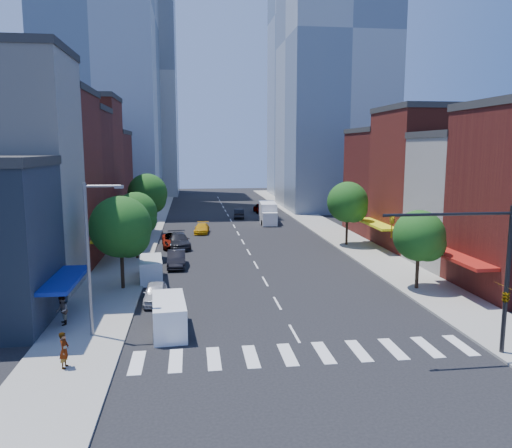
{
  "coord_description": "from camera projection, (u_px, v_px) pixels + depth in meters",
  "views": [
    {
      "loc": [
        -6.03,
        -28.2,
        11.1
      ],
      "look_at": [
        -0.85,
        11.35,
        5.0
      ],
      "focal_mm": 35.0,
      "sensor_mm": 36.0,
      "label": 1
    }
  ],
  "objects": [
    {
      "name": "cargo_van_near",
      "position": [
        169.0,
        316.0,
        30.17
      ],
      "size": [
        2.27,
        4.92,
        2.04
      ],
      "rotation": [
        0.0,
        0.0,
        0.08
      ],
      "color": "white",
      "rests_on": "ground"
    },
    {
      "name": "traffic_car_far",
      "position": [
        260.0,
        208.0,
        86.39
      ],
      "size": [
        2.15,
        4.88,
        1.63
      ],
      "primitive_type": "imported",
      "rotation": [
        0.0,
        0.0,
        3.19
      ],
      "color": "#999999",
      "rests_on": "ground"
    },
    {
      "name": "sidewalk_right",
      "position": [
        323.0,
        226.0,
        70.89
      ],
      "size": [
        5.0,
        120.0,
        0.15
      ],
      "primitive_type": "cube",
      "color": "gray",
      "rests_on": "ground"
    },
    {
      "name": "tree_left_near",
      "position": [
        123.0,
        229.0,
        38.61
      ],
      "size": [
        4.8,
        4.8,
        7.3
      ],
      "color": "black",
      "rests_on": "sidewalk_left"
    },
    {
      "name": "box_truck",
      "position": [
        268.0,
        213.0,
        74.2
      ],
      "size": [
        2.78,
        7.71,
        3.05
      ],
      "rotation": [
        0.0,
        0.0,
        -0.07
      ],
      "color": "white",
      "rests_on": "ground"
    },
    {
      "name": "bldg_right_2",
      "position": [
        437.0,
        181.0,
        55.17
      ],
      "size": [
        12.0,
        10.0,
        15.0
      ],
      "primitive_type": "cube",
      "color": "maroon",
      "rests_on": "ground"
    },
    {
      "name": "traffic_car_oncoming",
      "position": [
        239.0,
        213.0,
        79.55
      ],
      "size": [
        1.91,
        4.57,
        1.47
      ],
      "primitive_type": "imported",
      "rotation": [
        0.0,
        0.0,
        3.06
      ],
      "color": "black",
      "rests_on": "ground"
    },
    {
      "name": "pedestrian_near",
      "position": [
        64.0,
        350.0,
        24.97
      ],
      "size": [
        0.52,
        0.73,
        1.86
      ],
      "primitive_type": "imported",
      "rotation": [
        0.0,
        0.0,
        1.45
      ],
      "color": "#999999",
      "rests_on": "sidewalk_left"
    },
    {
      "name": "tower_ne",
      "position": [
        335.0,
        41.0,
        88.89
      ],
      "size": [
        18.0,
        20.0,
        60.0
      ],
      "primitive_type": "cube",
      "color": "#9EA5AD",
      "rests_on": "ground"
    },
    {
      "name": "tower_far_e",
      "position": [
        324.0,
        16.0,
        110.44
      ],
      "size": [
        22.0,
        22.0,
        80.0
      ],
      "primitive_type": "cube",
      "color": "#8C99A8",
      "rests_on": "ground"
    },
    {
      "name": "bldg_left_5",
      "position": [
        87.0,
        180.0,
        72.48
      ],
      "size": [
        12.0,
        10.0,
        13.0
      ],
      "primitive_type": "cube",
      "color": "#521714",
      "rests_on": "ground"
    },
    {
      "name": "parked_car_front",
      "position": [
        156.0,
        293.0,
        36.03
      ],
      "size": [
        1.77,
        4.23,
        1.43
      ],
      "primitive_type": "imported",
      "rotation": [
        0.0,
        0.0,
        0.02
      ],
      "color": "#B6B6BB",
      "rests_on": "ground"
    },
    {
      "name": "bldg_right_1",
      "position": [
        483.0,
        203.0,
        46.58
      ],
      "size": [
        12.0,
        8.0,
        12.0
      ],
      "primitive_type": "cube",
      "color": "beige",
      "rests_on": "ground"
    },
    {
      "name": "tower_far_w",
      "position": [
        137.0,
        75.0,
        116.67
      ],
      "size": [
        18.0,
        18.0,
        56.0
      ],
      "primitive_type": "cube",
      "color": "#9EA5AD",
      "rests_on": "ground"
    },
    {
      "name": "parked_car_third",
      "position": [
        174.0,
        240.0,
        56.25
      ],
      "size": [
        2.99,
        5.73,
        1.54
      ],
      "primitive_type": "imported",
      "rotation": [
        0.0,
        0.0,
        0.08
      ],
      "color": "#999999",
      "rests_on": "ground"
    },
    {
      "name": "bldg_right_3",
      "position": [
        399.0,
        183.0,
        65.13
      ],
      "size": [
        12.0,
        10.0,
        13.0
      ],
      "primitive_type": "cube",
      "color": "#521714",
      "rests_on": "ground"
    },
    {
      "name": "parked_car_second",
      "position": [
        176.0,
        259.0,
        46.87
      ],
      "size": [
        1.67,
        4.7,
        1.54
      ],
      "primitive_type": "imported",
      "rotation": [
        0.0,
        0.0,
        0.01
      ],
      "color": "black",
      "rests_on": "ground"
    },
    {
      "name": "tower_nw",
      "position": [
        99.0,
        15.0,
        90.59
      ],
      "size": [
        20.0,
        22.0,
        70.0
      ],
      "primitive_type": "cube",
      "color": "#8C99A8",
      "rests_on": "ground"
    },
    {
      "name": "tree_right_far",
      "position": [
        349.0,
        204.0,
        56.26
      ],
      "size": [
        4.6,
        4.6,
        7.2
      ],
      "color": "black",
      "rests_on": "sidewalk_right"
    },
    {
      "name": "taxi",
      "position": [
        202.0,
        228.0,
        65.45
      ],
      "size": [
        2.27,
        4.63,
        1.3
      ],
      "primitive_type": "imported",
      "rotation": [
        0.0,
        0.0,
        -0.1
      ],
      "color": "#DA9A0B",
      "rests_on": "ground"
    },
    {
      "name": "crosswalk",
      "position": [
        306.0,
        354.0,
        27.15
      ],
      "size": [
        19.0,
        3.0,
        0.01
      ],
      "primitive_type": "cube",
      "color": "silver",
      "rests_on": "ground"
    },
    {
      "name": "bldg_left_4",
      "position": [
        71.0,
        169.0,
        62.87
      ],
      "size": [
        12.0,
        9.0,
        17.0
      ],
      "primitive_type": "cube",
      "color": "maroon",
      "rests_on": "ground"
    },
    {
      "name": "ground",
      "position": [
        294.0,
        334.0,
        30.09
      ],
      "size": [
        220.0,
        220.0,
        0.0
      ],
      "primitive_type": "plane",
      "color": "black",
      "rests_on": "ground"
    },
    {
      "name": "bldg_left_3",
      "position": [
        53.0,
        181.0,
        54.69
      ],
      "size": [
        12.0,
        8.0,
        15.0
      ],
      "primitive_type": "cube",
      "color": "#521714",
      "rests_on": "ground"
    },
    {
      "name": "tree_left_mid",
      "position": [
        137.0,
        215.0,
        49.44
      ],
      "size": [
        4.2,
        4.2,
        6.65
      ],
      "color": "black",
      "rests_on": "sidewalk_left"
    },
    {
      "name": "sidewalk_left",
      "position": [
        144.0,
        230.0,
        67.68
      ],
      "size": [
        5.0,
        120.0,
        0.15
      ],
      "primitive_type": "cube",
      "color": "gray",
      "rests_on": "ground"
    },
    {
      "name": "pedestrian_far",
      "position": [
        62.0,
        310.0,
        31.05
      ],
      "size": [
        0.91,
        1.05,
        1.86
      ],
      "primitive_type": "imported",
      "rotation": [
        0.0,
        0.0,
        -1.31
      ],
      "color": "#999999",
      "rests_on": "sidewalk_left"
    },
    {
      "name": "tree_left_far",
      "position": [
        149.0,
        195.0,
        63.06
      ],
      "size": [
        5.0,
        5.0,
        7.75
      ],
      "color": "black",
      "rests_on": "sidewalk_left"
    },
    {
      "name": "streetlight",
      "position": [
        91.0,
        250.0,
        28.76
      ],
      "size": [
        2.25,
        0.25,
        9.0
      ],
      "color": "slate",
      "rests_on": "sidewalk_left"
    },
    {
      "name": "cargo_van_far",
      "position": [
        151.0,
        270.0,
        42.02
      ],
      "size": [
        2.17,
        4.64,
        1.92
      ],
      "rotation": [
        0.0,
        0.0,
        0.08
      ],
      "color": "white",
      "rests_on": "ground"
    },
    {
      "name": "parked_car_rear",
      "position": [
        179.0,
        241.0,
        55.74
      ],
      "size": [
        2.97,
        5.9,
        1.64
      ],
      "primitive_type": "imported",
      "rotation": [
        0.0,
        0.0,
        0.12
      ],
      "color": "black",
      "rests_on": "ground"
    },
    {
      "name": "tree_right_near",
      "position": [
        421.0,
        238.0,
        38.72
      ],
      "size": [
        4.0,
        4.0,
        6.2
      ],
      "color": "black",
      "rests_on": "sidewalk_right"
    },
    {
      "name": "traffic_signal",
      "position": [
        497.0,
        281.0,
        26.33
      ],
      "size": [
        7.24,
        2.24,
        8.0
      ],
      "color": "black",
      "rests_on": "sidewalk_right"
    },
    {
      "name": "bldg_left_2",
      "position": [
        28.0,
        182.0,
        46.28
      ],
      "size": [
        12.0,
        9.0,
        16.0
      ],
      "primitive_type": "cube",
      "color": "maroon",
      "rests_on": "ground"
    }
  ]
}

